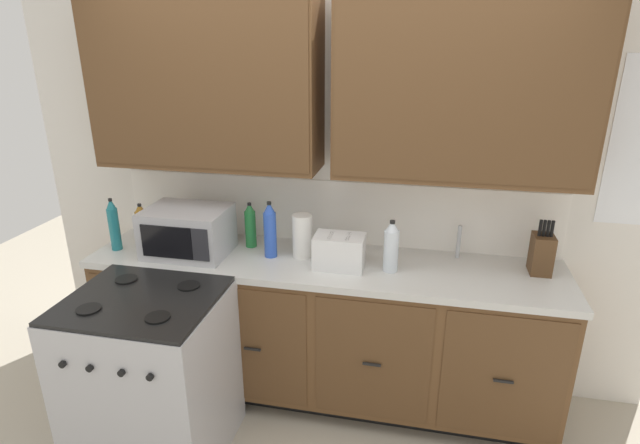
{
  "coord_description": "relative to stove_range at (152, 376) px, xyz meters",
  "views": [
    {
      "loc": [
        0.54,
        -2.31,
        2.16
      ],
      "look_at": [
        -0.01,
        0.27,
        1.19
      ],
      "focal_mm": 28.23,
      "sensor_mm": 36.0,
      "label": 1
    }
  ],
  "objects": [
    {
      "name": "knife_block",
      "position": [
        2.0,
        0.73,
        0.58
      ],
      "size": [
        0.11,
        0.14,
        0.31
      ],
      "color": "#52361E",
      "rests_on": "counter_run"
    },
    {
      "name": "ground_plane",
      "position": [
        0.79,
        0.33,
        -0.47
      ],
      "size": [
        8.0,
        8.0,
        0.0
      ],
      "primitive_type": "plane",
      "color": "#B2A893"
    },
    {
      "name": "microwave",
      "position": [
        -0.01,
        0.57,
        0.61
      ],
      "size": [
        0.48,
        0.37,
        0.28
      ],
      "color": "#B7B7BC",
      "rests_on": "counter_run"
    },
    {
      "name": "bottle_green",
      "position": [
        0.32,
        0.75,
        0.61
      ],
      "size": [
        0.07,
        0.07,
        0.28
      ],
      "color": "#237A38",
      "rests_on": "counter_run"
    },
    {
      "name": "stove_range",
      "position": [
        0.0,
        0.0,
        0.0
      ],
      "size": [
        0.76,
        0.68,
        0.95
      ],
      "color": "#B7B7BC",
      "rests_on": "ground_plane"
    },
    {
      "name": "sink_faucet",
      "position": [
        1.56,
        0.84,
        0.57
      ],
      "size": [
        0.02,
        0.02,
        0.2
      ],
      "primitive_type": "cylinder",
      "color": "#B2B5BA",
      "rests_on": "counter_run"
    },
    {
      "name": "toaster",
      "position": [
        0.9,
        0.57,
        0.56
      ],
      "size": [
        0.28,
        0.18,
        0.19
      ],
      "color": "white",
      "rests_on": "counter_run"
    },
    {
      "name": "wall_unit",
      "position": [
        0.8,
        0.83,
        1.2
      ],
      "size": [
        3.93,
        0.4,
        2.49
      ],
      "color": "white",
      "rests_on": "ground_plane"
    },
    {
      "name": "bottle_clear",
      "position": [
        1.19,
        0.58,
        0.61
      ],
      "size": [
        0.08,
        0.08,
        0.3
      ],
      "color": "silver",
      "rests_on": "counter_run"
    },
    {
      "name": "bottle_teal",
      "position": [
        -0.47,
        0.53,
        0.63
      ],
      "size": [
        0.06,
        0.06,
        0.33
      ],
      "color": "#1E707A",
      "rests_on": "counter_run"
    },
    {
      "name": "bottle_amber",
      "position": [
        -0.37,
        0.66,
        0.59
      ],
      "size": [
        0.07,
        0.07,
        0.26
      ],
      "color": "#9E6619",
      "rests_on": "counter_run"
    },
    {
      "name": "paper_towel_roll",
      "position": [
        0.67,
        0.67,
        0.6
      ],
      "size": [
        0.12,
        0.12,
        0.26
      ],
      "primitive_type": "cylinder",
      "color": "white",
      "rests_on": "counter_run"
    },
    {
      "name": "bottle_blue",
      "position": [
        0.48,
        0.63,
        0.63
      ],
      "size": [
        0.07,
        0.07,
        0.34
      ],
      "color": "blue",
      "rests_on": "counter_run"
    },
    {
      "name": "counter_run",
      "position": [
        0.8,
        0.63,
        0.01
      ],
      "size": [
        2.76,
        0.64,
        0.94
      ],
      "color": "black",
      "rests_on": "ground_plane"
    }
  ]
}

